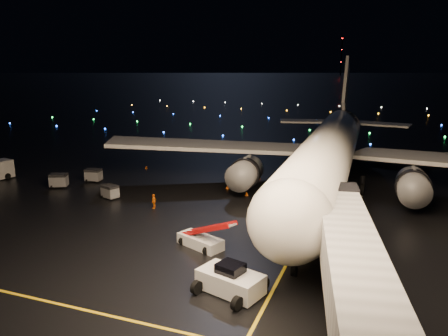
{
  "coord_description": "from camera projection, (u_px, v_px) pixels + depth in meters",
  "views": [
    {
      "loc": [
        18.71,
        -31.14,
        15.8
      ],
      "look_at": [
        2.61,
        12.0,
        5.0
      ],
      "focal_mm": 35.0,
      "sensor_mm": 36.0,
      "label": 1
    }
  ],
  "objects": [
    {
      "name": "lane_centre",
      "position": [
        313.0,
        213.0,
        47.97
      ],
      "size": [
        0.25,
        80.0,
        0.02
      ],
      "primitive_type": "cube",
      "color": "gold",
      "rests_on": "ground"
    },
    {
      "name": "taxiway_lights",
      "position": [
        322.0,
        118.0,
        135.02
      ],
      "size": [
        164.0,
        92.0,
        0.36
      ],
      "primitive_type": null,
      "color": "black",
      "rests_on": "ground"
    },
    {
      "name": "ground",
      "position": [
        361.0,
        88.0,
        312.01
      ],
      "size": [
        2000.0,
        2000.0,
        0.0
      ],
      "primitive_type": "plane",
      "color": "black",
      "rests_on": "ground"
    },
    {
      "name": "baggage_cart_1",
      "position": [
        94.0,
        175.0,
        60.96
      ],
      "size": [
        2.32,
        1.82,
        1.77
      ],
      "primitive_type": "cube",
      "rotation": [
        0.0,
        0.0,
        0.18
      ],
      "color": "gray",
      "rests_on": "ground"
    },
    {
      "name": "radio_mast",
      "position": [
        341.0,
        56.0,
        726.45
      ],
      "size": [
        1.8,
        1.8,
        64.0
      ],
      "primitive_type": "cylinder",
      "color": "black",
      "rests_on": "ground"
    },
    {
      "name": "safety_cone_0",
      "position": [
        247.0,
        194.0,
        54.42
      ],
      "size": [
        0.57,
        0.57,
        0.53
      ],
      "primitive_type": "cone",
      "rotation": [
        0.0,
        0.0,
        -0.25
      ],
      "color": "orange",
      "rests_on": "ground"
    },
    {
      "name": "safety_cone_1",
      "position": [
        259.0,
        178.0,
        62.3
      ],
      "size": [
        0.54,
        0.54,
        0.47
      ],
      "primitive_type": "cone",
      "rotation": [
        0.0,
        0.0,
        0.38
      ],
      "color": "orange",
      "rests_on": "ground"
    },
    {
      "name": "belt_loader",
      "position": [
        200.0,
        230.0,
        38.76
      ],
      "size": [
        6.62,
        4.13,
        3.12
      ],
      "primitive_type": null,
      "rotation": [
        0.0,
        0.0,
        -0.4
      ],
      "color": "silver",
      "rests_on": "ground"
    },
    {
      "name": "safety_cone_3",
      "position": [
        146.0,
        167.0,
        68.69
      ],
      "size": [
        0.54,
        0.54,
        0.47
      ],
      "primitive_type": "cone",
      "rotation": [
        0.0,
        0.0,
        -0.38
      ],
      "color": "orange",
      "rests_on": "ground"
    },
    {
      "name": "safety_cone_2",
      "position": [
        227.0,
        187.0,
        57.47
      ],
      "size": [
        0.47,
        0.47,
        0.51
      ],
      "primitive_type": "cone",
      "rotation": [
        0.0,
        0.0,
        -0.05
      ],
      "color": "orange",
      "rests_on": "ground"
    },
    {
      "name": "crew_c",
      "position": [
        154.0,
        201.0,
        49.47
      ],
      "size": [
        0.52,
        1.03,
        1.69
      ],
      "primitive_type": "imported",
      "rotation": [
        0.0,
        0.0,
        -1.46
      ],
      "color": "orange",
      "rests_on": "ground"
    },
    {
      "name": "baggage_cart_2",
      "position": [
        59.0,
        181.0,
        58.0
      ],
      "size": [
        2.61,
        2.28,
        1.85
      ],
      "primitive_type": "cube",
      "rotation": [
        0.0,
        0.0,
        0.42
      ],
      "color": "gray",
      "rests_on": "ground"
    },
    {
      "name": "airliner",
      "position": [
        332.0,
        122.0,
        56.42
      ],
      "size": [
        63.4,
        60.41,
        17.46
      ],
      "primitive_type": null,
      "rotation": [
        0.0,
        0.0,
        0.03
      ],
      "color": "white",
      "rests_on": "ground"
    },
    {
      "name": "pushback_tug",
      "position": [
        230.0,
        278.0,
        30.99
      ],
      "size": [
        5.14,
        3.68,
        2.21
      ],
      "primitive_type": "cube",
      "rotation": [
        0.0,
        0.0,
        -0.3
      ],
      "color": "silver",
      "rests_on": "ground"
    },
    {
      "name": "baggage_cart_0",
      "position": [
        110.0,
        192.0,
        53.13
      ],
      "size": [
        2.3,
        1.94,
        1.66
      ],
      "primitive_type": "cube",
      "rotation": [
        0.0,
        0.0,
        -0.34
      ],
      "color": "gray",
      "rests_on": "ground"
    },
    {
      "name": "lane_cross",
      "position": [
        16.0,
        294.0,
        30.96
      ],
      "size": [
        60.0,
        0.25,
        0.02
      ],
      "primitive_type": "cube",
      "color": "gold",
      "rests_on": "ground"
    }
  ]
}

